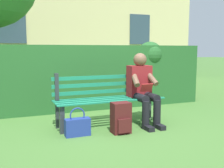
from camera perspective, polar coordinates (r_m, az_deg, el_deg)
ground at (r=4.46m, az=-0.49°, el=-8.66°), size 60.00×60.00×0.00m
park_bench at (r=4.42m, az=-0.83°, el=-2.94°), size 1.79×0.47×0.86m
person_seated at (r=4.47m, az=6.47°, el=-0.58°), size 0.44×0.73×1.17m
hedge_backdrop at (r=5.58m, az=-7.49°, el=1.67°), size 5.62×0.69×1.40m
backpack at (r=4.00m, az=1.87°, el=-7.22°), size 0.27×0.27×0.46m
handbag at (r=3.93m, az=-7.29°, el=-8.86°), size 0.36×0.14×0.41m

